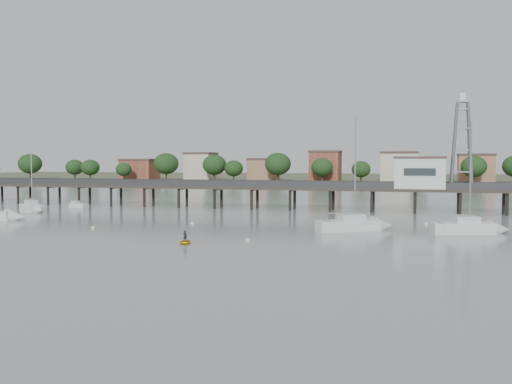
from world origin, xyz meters
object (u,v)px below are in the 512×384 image
at_px(pier, 273,188).
at_px(sailboat_b, 34,208).
at_px(yellow_dinghy, 185,244).
at_px(sailboat_c, 363,225).
at_px(sailboat_d, 477,228).
at_px(white_tender, 78,205).
at_px(lattice_tower, 462,145).

distance_m(pier, sailboat_b, 40.91).
bearing_deg(yellow_dinghy, sailboat_b, 125.69).
distance_m(sailboat_c, sailboat_d, 13.24).
distance_m(pier, sailboat_c, 33.25).
distance_m(sailboat_b, white_tender, 10.72).
bearing_deg(white_tender, pier, 22.45).
height_order(sailboat_d, yellow_dinghy, sailboat_d).
height_order(sailboat_c, yellow_dinghy, sailboat_c).
bearing_deg(pier, sailboat_b, -155.48).
bearing_deg(yellow_dinghy, sailboat_c, 26.05).
distance_m(sailboat_b, yellow_dinghy, 47.54).
relative_size(pier, sailboat_b, 13.90).
xyz_separation_m(sailboat_c, sailboat_d, (13.23, 0.43, 0.00)).
relative_size(pier, lattice_tower, 9.68).
bearing_deg(lattice_tower, sailboat_b, -166.14).
relative_size(lattice_tower, yellow_dinghy, 6.30).
bearing_deg(lattice_tower, sailboat_c, -115.62).
relative_size(lattice_tower, sailboat_c, 1.05).
distance_m(sailboat_d, white_tender, 70.20).
distance_m(sailboat_c, yellow_dinghy, 23.42).
xyz_separation_m(lattice_tower, yellow_dinghy, (-29.70, -44.24, -11.10)).
xyz_separation_m(lattice_tower, sailboat_b, (-68.61, -16.93, -10.44)).
height_order(lattice_tower, sailboat_c, lattice_tower).
relative_size(pier, sailboat_d, 10.86).
distance_m(pier, yellow_dinghy, 44.44).
bearing_deg(sailboat_c, lattice_tower, 33.52).
xyz_separation_m(sailboat_b, sailboat_c, (55.37, -10.67, -0.02)).
bearing_deg(white_tender, sailboat_d, -4.92).
bearing_deg(pier, white_tender, -169.90).
relative_size(white_tender, yellow_dinghy, 1.54).
distance_m(lattice_tower, sailboat_d, 29.12).
height_order(sailboat_b, sailboat_c, sailboat_c).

